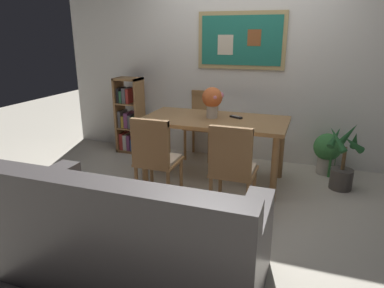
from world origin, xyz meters
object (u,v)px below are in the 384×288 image
at_px(dining_table, 214,127).
at_px(dining_chair_far_left, 203,119).
at_px(dining_chair_near_right, 232,164).
at_px(leather_couch, 130,239).
at_px(potted_ivy, 327,151).
at_px(dining_chair_near_left, 155,155).
at_px(tv_remote, 236,117).
at_px(bookshelf, 129,119).
at_px(potted_palm, 343,164).
at_px(flower_vase, 212,100).

xyz_separation_m(dining_table, dining_chair_far_left, (-0.39, 0.78, -0.11)).
bearing_deg(dining_table, dining_chair_near_right, -63.75).
relative_size(leather_couch, potted_ivy, 3.22).
bearing_deg(dining_chair_near_left, tv_remote, 57.07).
bearing_deg(potted_ivy, dining_chair_near_right, -120.33).
xyz_separation_m(dining_table, dining_chair_near_left, (-0.37, -0.80, -0.11)).
distance_m(bookshelf, potted_ivy, 2.70).
bearing_deg(tv_remote, dining_chair_near_right, -79.04).
distance_m(dining_chair_far_left, potted_palm, 1.88).
distance_m(dining_chair_far_left, bookshelf, 1.07).
height_order(dining_chair_near_right, leather_couch, dining_chair_near_right).
relative_size(dining_chair_near_left, bookshelf, 0.85).
xyz_separation_m(bookshelf, flower_vase, (1.41, -0.59, 0.48)).
xyz_separation_m(dining_chair_far_left, flower_vase, (0.35, -0.74, 0.42)).
distance_m(leather_couch, potted_ivy, 2.83).
xyz_separation_m(leather_couch, flower_vase, (0.03, 1.88, 0.64)).
bearing_deg(dining_chair_far_left, flower_vase, -64.98).
distance_m(dining_chair_near_left, potted_ivy, 2.18).
relative_size(dining_table, potted_palm, 2.15).
xyz_separation_m(bookshelf, tv_remote, (1.67, -0.51, 0.28)).
distance_m(potted_ivy, potted_palm, 0.45).
bearing_deg(potted_ivy, tv_remote, -152.29).
bearing_deg(flower_vase, dining_chair_near_right, -62.55).
xyz_separation_m(dining_chair_near_left, leather_couch, (0.30, -1.05, -0.23)).
distance_m(bookshelf, potted_palm, 2.88).
height_order(dining_table, dining_chair_near_right, dining_chair_near_right).
height_order(leather_couch, potted_palm, leather_couch).
bearing_deg(tv_remote, dining_chair_far_left, 132.22).
bearing_deg(potted_ivy, leather_couch, -117.79).
relative_size(dining_chair_near_right, tv_remote, 5.74).
xyz_separation_m(dining_chair_far_left, bookshelf, (-1.06, -0.15, -0.06)).
relative_size(dining_table, leather_couch, 0.90).
xyz_separation_m(dining_chair_near_right, bookshelf, (-1.85, 1.43, -0.06)).
distance_m(potted_palm, flower_vase, 1.59).
bearing_deg(flower_vase, leather_couch, -90.88).
distance_m(leather_couch, bookshelf, 2.84).
height_order(leather_couch, bookshelf, bookshelf).
bearing_deg(flower_vase, potted_ivy, 25.59).
bearing_deg(dining_table, flower_vase, 139.56).
relative_size(bookshelf, potted_palm, 1.42).
xyz_separation_m(dining_chair_near_left, bookshelf, (-1.08, 1.42, -0.06)).
height_order(dining_table, potted_palm, potted_palm).
height_order(dining_chair_near_right, flower_vase, flower_vase).
bearing_deg(dining_chair_near_left, dining_chair_near_right, -0.66).
bearing_deg(flower_vase, dining_chair_far_left, 115.02).
height_order(dining_chair_near_right, potted_palm, dining_chair_near_right).
distance_m(dining_chair_near_right, leather_couch, 1.16).
bearing_deg(bookshelf, dining_chair_near_left, -52.73).
bearing_deg(tv_remote, potted_palm, 5.85).
bearing_deg(dining_chair_far_left, leather_couch, -83.09).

